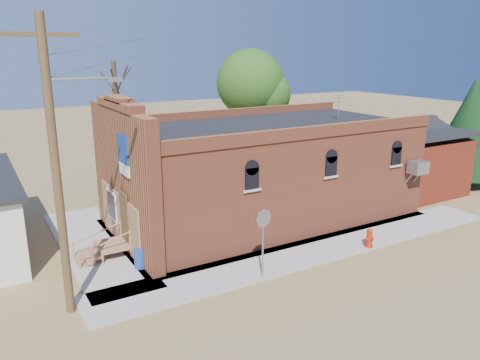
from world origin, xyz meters
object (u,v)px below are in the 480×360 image
brick_bar (260,172)px  fire_hydrant (369,238)px  stop_sign (263,225)px  utility_pole (57,165)px  trash_barrel (141,258)px

brick_bar → fire_hydrant: brick_bar is taller
brick_bar → fire_hydrant: bearing=-70.9°
fire_hydrant → stop_sign: 5.53m
utility_pole → trash_barrel: bearing=31.8°
utility_pole → trash_barrel: 5.46m
brick_bar → trash_barrel: bearing=-160.0°
utility_pole → fire_hydrant: bearing=-5.9°
stop_sign → trash_barrel: size_ratio=3.48×
brick_bar → fire_hydrant: size_ratio=20.65×
brick_bar → stop_sign: brick_bar is taller
stop_sign → trash_barrel: (-3.55, 2.96, -1.62)m
trash_barrel → utility_pole: bearing=-148.2°
fire_hydrant → trash_barrel: bearing=-177.2°
fire_hydrant → stop_sign: size_ratio=0.31×
fire_hydrant → trash_barrel: size_ratio=1.07×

